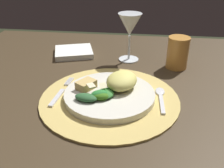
# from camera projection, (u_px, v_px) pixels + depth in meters

# --- Properties ---
(dining_table) EXTENTS (1.11, 1.00, 0.76)m
(dining_table) POSITION_uv_depth(u_px,v_px,m) (97.00, 129.00, 0.81)
(dining_table) COLOR #3D2F1E
(dining_table) RESTS_ON ground
(placemat) EXTENTS (0.37, 0.37, 0.01)m
(placemat) POSITION_uv_depth(u_px,v_px,m) (110.00, 98.00, 0.67)
(placemat) COLOR tan
(placemat) RESTS_ON dining_table
(dinner_plate) EXTENTS (0.24, 0.24, 0.02)m
(dinner_plate) POSITION_uv_depth(u_px,v_px,m) (110.00, 95.00, 0.66)
(dinner_plate) COLOR silver
(dinner_plate) RESTS_ON placemat
(pasta_serving) EXTENTS (0.10, 0.12, 0.04)m
(pasta_serving) POSITION_uv_depth(u_px,v_px,m) (122.00, 80.00, 0.67)
(pasta_serving) COLOR #D4CB67
(pasta_serving) RESTS_ON dinner_plate
(salad_greens) EXTENTS (0.10, 0.08, 0.03)m
(salad_greens) POSITION_uv_depth(u_px,v_px,m) (98.00, 95.00, 0.62)
(salad_greens) COLOR #297730
(salad_greens) RESTS_ON dinner_plate
(bread_piece) EXTENTS (0.06, 0.06, 0.02)m
(bread_piece) POSITION_uv_depth(u_px,v_px,m) (86.00, 85.00, 0.67)
(bread_piece) COLOR tan
(bread_piece) RESTS_ON dinner_plate
(fork) EXTENTS (0.02, 0.16, 0.00)m
(fork) POSITION_uv_depth(u_px,v_px,m) (61.00, 93.00, 0.68)
(fork) COLOR silver
(fork) RESTS_ON placemat
(spoon) EXTENTS (0.03, 0.13, 0.01)m
(spoon) POSITION_uv_depth(u_px,v_px,m) (161.00, 95.00, 0.67)
(spoon) COLOR silver
(spoon) RESTS_ON placemat
(napkin) EXTENTS (0.17, 0.16, 0.02)m
(napkin) POSITION_uv_depth(u_px,v_px,m) (74.00, 52.00, 0.95)
(napkin) COLOR white
(napkin) RESTS_ON dining_table
(wine_glass) EXTENTS (0.08, 0.08, 0.17)m
(wine_glass) POSITION_uv_depth(u_px,v_px,m) (130.00, 26.00, 0.85)
(wine_glass) COLOR silver
(wine_glass) RESTS_ON dining_table
(amber_tumbler) EXTENTS (0.07, 0.07, 0.11)m
(amber_tumbler) POSITION_uv_depth(u_px,v_px,m) (178.00, 53.00, 0.82)
(amber_tumbler) COLOR #CD8A3E
(amber_tumbler) RESTS_ON dining_table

